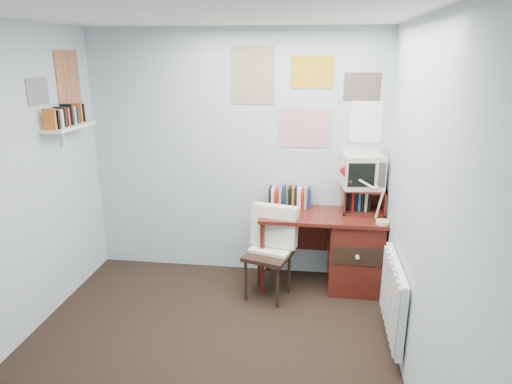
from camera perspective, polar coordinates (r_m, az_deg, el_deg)
ground at (r=3.63m, az=-7.52°, el=-21.54°), size 3.50×3.50×0.00m
back_wall at (r=4.66m, az=-2.59°, el=4.54°), size 3.00×0.02×2.50m
right_wall at (r=2.99m, az=20.50°, el=-3.78°), size 0.02×3.50×2.50m
ceiling at (r=2.86m, az=-9.58°, el=21.69°), size 3.00×3.50×0.02m
desk at (r=4.61m, az=11.53°, el=-7.01°), size 1.20×0.55×0.76m
desk_chair at (r=4.33m, az=1.50°, el=-7.97°), size 0.54×0.52×0.85m
desk_lamp at (r=4.26m, az=15.75°, el=-1.13°), size 0.37×0.34×0.43m
tv_riser at (r=4.56m, az=13.29°, el=-0.96°), size 0.40×0.30×0.25m
crt_tv at (r=4.49m, az=13.16°, el=2.81°), size 0.42×0.39×0.36m
book_row at (r=4.61m, az=5.38°, el=-0.57°), size 0.60×0.14×0.22m
radiator at (r=3.81m, az=16.83°, el=-12.56°), size 0.09×0.80×0.60m
wall_shelf at (r=4.47m, az=-22.35°, el=7.57°), size 0.20×0.62×0.24m
posters_back at (r=4.49m, az=6.30°, el=11.74°), size 1.20×0.01×0.90m
posters_left at (r=4.48m, az=-23.97°, el=12.32°), size 0.01×0.70×0.60m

